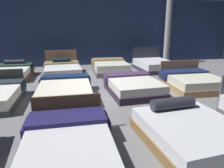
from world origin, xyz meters
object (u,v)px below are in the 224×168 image
(bed_1, at_px, (68,146))
(bed_10, at_px, (110,67))
(bed_9, at_px, (63,70))
(bed_2, at_px, (190,132))
(bed_8, at_px, (12,73))
(bed_11, at_px, (154,65))
(bed_6, at_px, (133,86))
(bed_5, at_px, (65,90))
(bed_7, at_px, (191,81))
(support_pillar, at_px, (168,32))

(bed_1, bearing_deg, bed_10, 72.75)
(bed_9, bearing_deg, bed_1, -91.37)
(bed_2, distance_m, bed_8, 7.48)
(bed_11, bearing_deg, bed_6, -125.71)
(bed_10, bearing_deg, bed_6, -86.26)
(bed_5, relative_size, bed_8, 1.12)
(bed_10, bearing_deg, bed_11, 4.59)
(bed_7, bearing_deg, bed_10, 128.71)
(support_pillar, bearing_deg, bed_8, -168.11)
(bed_1, relative_size, bed_2, 1.04)
(bed_9, height_order, bed_10, bed_9)
(bed_2, distance_m, bed_5, 3.82)
(bed_10, xyz_separation_m, support_pillar, (3.67, 1.65, 1.49))
(bed_2, height_order, bed_8, bed_2)
(bed_8, bearing_deg, bed_1, -68.40)
(bed_8, bearing_deg, bed_5, -52.31)
(bed_2, bearing_deg, bed_8, 121.78)
(bed_1, bearing_deg, bed_2, 0.61)
(bed_1, distance_m, bed_8, 6.42)
(bed_10, relative_size, bed_11, 0.97)
(support_pillar, bearing_deg, bed_2, -114.72)
(bed_1, bearing_deg, bed_5, 91.52)
(bed_2, bearing_deg, support_pillar, 62.21)
(bed_1, xyz_separation_m, bed_9, (-0.01, 6.13, 0.01))
(bed_6, bearing_deg, bed_5, 176.24)
(bed_1, xyz_separation_m, bed_2, (2.21, -0.05, -0.00))
(bed_2, height_order, support_pillar, support_pillar)
(bed_7, height_order, bed_9, bed_9)
(bed_5, height_order, bed_10, bed_10)
(bed_2, xyz_separation_m, bed_11, (2.12, 6.20, 0.02))
(bed_6, xyz_separation_m, support_pillar, (3.63, 4.76, 1.52))
(bed_6, bearing_deg, bed_8, 142.59)
(bed_2, height_order, bed_7, bed_7)
(bed_7, height_order, support_pillar, support_pillar)
(bed_1, bearing_deg, bed_6, 55.99)
(bed_6, bearing_deg, bed_9, 123.42)
(bed_7, xyz_separation_m, bed_8, (-6.37, 3.04, -0.02))
(bed_2, height_order, bed_9, bed_9)
(bed_5, height_order, bed_8, bed_8)
(bed_11, bearing_deg, bed_2, -110.27)
(bed_7, relative_size, bed_10, 1.00)
(support_pillar, bearing_deg, bed_11, -132.69)
(bed_7, bearing_deg, bed_11, 92.69)
(bed_8, height_order, bed_11, bed_11)
(bed_11, bearing_deg, support_pillar, 45.90)
(bed_2, xyz_separation_m, bed_10, (-0.08, 6.13, 0.04))
(bed_1, distance_m, bed_5, 3.08)
(bed_7, xyz_separation_m, bed_10, (-2.18, 3.04, 0.02))
(bed_1, xyz_separation_m, bed_5, (0.03, 3.08, -0.01))
(bed_7, distance_m, bed_11, 3.10)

